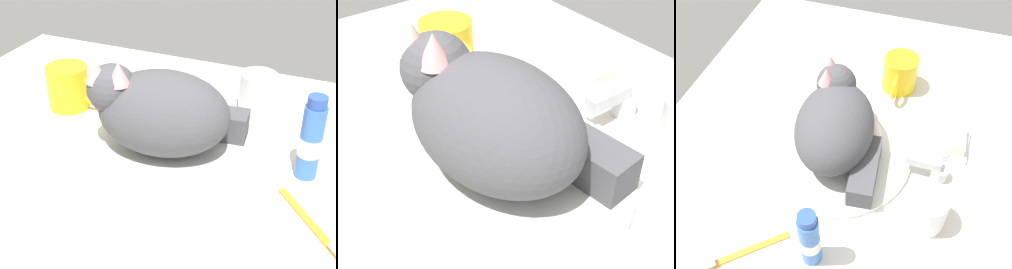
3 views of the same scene
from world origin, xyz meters
The scene contains 10 objects.
ground_plane centered at (0.00, 0.00, -1.50)cm, with size 110.00×82.50×3.00cm, color silver.
sink_basin centered at (0.00, 0.00, 0.53)cm, with size 33.28×33.28×1.06cm, color silver.
faucet centered at (0.00, 21.33, 2.11)cm, with size 14.16×8.97×5.09cm.
cat centered at (-0.80, 0.23, 8.45)cm, with size 25.75×20.55×16.65cm.
coffee_mug centered at (-24.53, 8.55, 4.40)cm, with size 12.51×8.35×8.80cm.
rinse_cup centered at (11.00, 21.37, 4.16)cm, with size 7.30×7.30×8.32cm.
soap_dish centered at (-9.30, 24.21, 0.60)cm, with size 9.00×6.40×1.20cm, color white.
soap_bar centered at (-9.30, 24.21, 2.25)cm, with size 7.39×4.59×2.10cm, color silver.
toothpaste_bottle centered at (23.95, 3.40, 6.81)cm, with size 3.68×3.68×14.57cm.
toothbrush centered at (27.16, -8.81, 0.51)cm, with size 11.51×12.70×1.60cm.
Camera 1 is at (28.83, -65.36, 48.37)cm, focal length 52.36 mm.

